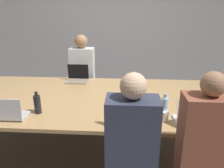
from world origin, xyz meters
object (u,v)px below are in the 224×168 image
object	(u,v)px
person_near_right	(202,156)
stapler	(121,98)
laptop_near_left	(8,113)
bottle_near_right	(164,108)
laptop_near_midright	(126,117)
cup_near_midright	(150,118)
bottle_near_left	(37,104)
laptop_far_midleft	(78,76)
laptop_near_right	(194,117)
cup_near_right	(164,116)
person_near_midright	(131,160)
person_far_midleft	(83,78)

from	to	relation	value
person_near_right	stapler	size ratio (longest dim) A/B	9.24
laptop_near_left	bottle_near_right	xyz separation A→B (m)	(1.58, 0.11, 0.05)
laptop_near_midright	person_near_right	world-z (taller)	person_near_right
laptop_near_left	laptop_near_midright	size ratio (longest dim) A/B	1.01
cup_near_midright	person_near_right	distance (m)	0.58
bottle_near_left	person_near_right	world-z (taller)	person_near_right
laptop_far_midleft	laptop_near_right	xyz separation A→B (m)	(1.42, -1.26, -0.00)
cup_near_midright	laptop_far_midleft	bearing A→B (deg)	128.91
laptop_near_left	laptop_near_midright	bearing A→B (deg)	178.95
laptop_near_right	cup_near_right	bearing A→B (deg)	-10.07
bottle_near_left	stapler	size ratio (longest dim) A/B	1.59
laptop_near_midright	cup_near_right	bearing A→B (deg)	-166.72
laptop_near_left	cup_near_midright	bearing A→B (deg)	-178.25
cup_near_midright	bottle_near_right	distance (m)	0.18
bottle_near_left	person_near_midright	size ratio (longest dim) A/B	0.17
bottle_near_right	person_far_midleft	bearing A→B (deg)	126.29
bottle_near_right	stapler	distance (m)	0.66
person_near_right	bottle_near_left	bearing A→B (deg)	-18.24
person_near_right	cup_near_right	size ratio (longest dim) A/B	13.70
cup_near_right	laptop_near_midright	bearing A→B (deg)	-166.72
laptop_far_midleft	stapler	size ratio (longest dim) A/B	2.17
laptop_near_midright	laptop_near_right	distance (m)	0.66
laptop_near_right	bottle_near_right	size ratio (longest dim) A/B	1.30
bottle_near_left	person_near_right	xyz separation A→B (m)	(1.58, -0.52, -0.19)
laptop_far_midleft	person_near_midright	xyz separation A→B (m)	(0.80, -1.74, -0.16)
laptop_far_midleft	person_far_midleft	bearing A→B (deg)	89.78
laptop_far_midleft	cup_near_right	size ratio (longest dim) A/B	3.21
laptop_near_midright	cup_near_midright	size ratio (longest dim) A/B	4.31
person_near_midright	cup_near_right	size ratio (longest dim) A/B	13.77
laptop_near_left	stapler	size ratio (longest dim) A/B	2.20
person_near_right	person_far_midleft	bearing A→B (deg)	-55.61
laptop_near_left	stapler	xyz separation A→B (m)	(1.13, 0.58, -0.04)
laptop_near_left	person_far_midleft	bearing A→B (deg)	-104.59
person_near_midright	laptop_near_right	distance (m)	0.79
laptop_far_midleft	bottle_near_right	distance (m)	1.64
laptop_near_left	laptop_near_right	bearing A→B (deg)	-179.42
person_near_midright	person_near_right	world-z (taller)	person_near_midright
person_near_right	cup_near_midright	bearing A→B (deg)	-46.35
cup_near_right	bottle_near_right	bearing A→B (deg)	86.18
person_far_midleft	person_near_midright	distance (m)	2.27
person_near_right	stapler	bearing A→B (deg)	-53.69
person_far_midleft	laptop_near_midright	world-z (taller)	person_far_midleft
person_near_midright	cup_near_midright	world-z (taller)	person_near_midright
person_far_midleft	laptop_near_right	distance (m)	2.18
cup_near_midright	cup_near_right	world-z (taller)	cup_near_right
person_near_midright	cup_near_midright	distance (m)	0.55
bottle_near_left	laptop_far_midleft	bearing A→B (deg)	80.51
laptop_near_right	stapler	xyz separation A→B (m)	(-0.72, 0.56, -0.05)
laptop_near_midright	stapler	xyz separation A→B (m)	(-0.06, 0.60, -0.05)
laptop_far_midleft	bottle_near_right	size ratio (longest dim) A/B	1.19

